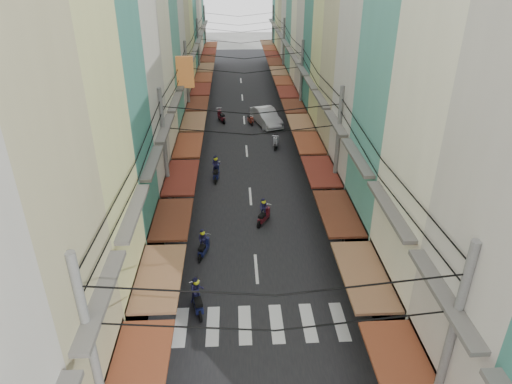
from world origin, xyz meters
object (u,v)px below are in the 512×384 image
object	(u,v)px
bicycle	(395,257)
market_umbrella	(421,309)
white_car	(266,125)
traffic_sign	(346,221)

from	to	relation	value
bicycle	market_umbrella	distance (m)	6.95
white_car	traffic_sign	distance (m)	21.59
market_umbrella	traffic_sign	size ratio (longest dim) A/B	0.88
market_umbrella	traffic_sign	xyz separation A→B (m)	(-1.34, 6.99, -0.15)
white_car	bicycle	world-z (taller)	white_car
bicycle	market_umbrella	xyz separation A→B (m)	(-1.38, -6.44, 2.20)
white_car	market_umbrella	bearing A→B (deg)	-98.36
bicycle	market_umbrella	world-z (taller)	market_umbrella
white_car	market_umbrella	size ratio (longest dim) A/B	2.26
market_umbrella	traffic_sign	world-z (taller)	traffic_sign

